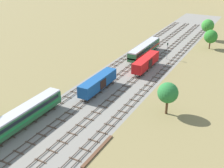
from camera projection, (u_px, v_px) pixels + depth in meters
ground_plane at (137, 69)px, 86.51m from camera, size 480.00×480.00×0.00m
ballast_bed at (137, 69)px, 86.51m from camera, size 18.57×176.00×0.01m
track_far_left at (117, 63)px, 90.37m from camera, size 2.40×126.00×0.29m
track_left at (131, 66)px, 88.29m from camera, size 2.40×126.00×0.29m
track_centre_left at (146, 69)px, 86.22m from camera, size 2.40×126.00×0.29m
track_centre at (162, 72)px, 84.14m from camera, size 2.40×126.00×0.29m
passenger_coach_far_left_nearest at (20, 117)px, 56.73m from camera, size 2.96×22.00×3.80m
freight_boxcar_left_near at (98, 82)px, 71.80m from camera, size 2.87×14.00×3.60m
freight_boxcar_centre_left_mid at (146, 62)px, 84.72m from camera, size 2.87×14.00×3.60m
diesel_railcar_left_midfar at (144, 49)px, 95.40m from camera, size 2.96×20.50×3.80m
signal_post_nearest at (167, 49)px, 92.82m from camera, size 0.28×0.47×5.46m
lineside_tree_0 at (168, 93)px, 61.07m from camera, size 4.36×4.36×7.13m
lineside_tree_1 at (211, 37)px, 102.15m from camera, size 4.60×4.60×6.71m
lineside_tree_3 at (208, 26)px, 111.89m from camera, size 4.72×4.72×7.91m
spare_rail_bundle at (98, 151)px, 51.32m from camera, size 0.60×10.00×0.24m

